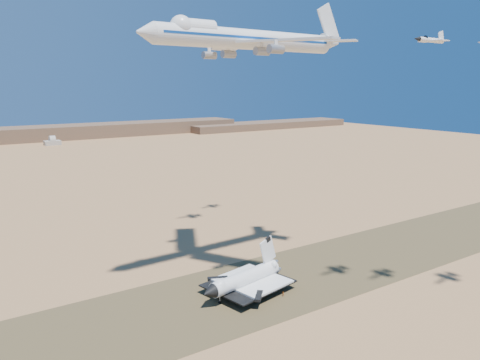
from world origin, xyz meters
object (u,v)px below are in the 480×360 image
crew_a (283,294)px  crew_c (275,289)px  shuttle (245,280)px  crew_b (266,294)px  carrier_747 (243,39)px  chase_jet_f (248,43)px  chase_jet_a (430,40)px  chase_jet_e (225,46)px

crew_a → crew_c: 4.68m
shuttle → crew_b: shuttle is taller
carrier_747 → crew_c: (1.32, -18.33, -88.05)m
crew_b → chase_jet_f: 133.12m
shuttle → crew_b: size_ratio=20.25×
crew_c → chase_jet_a: size_ratio=0.11×
chase_jet_a → crew_b: bearing=139.2°
carrier_747 → chase_jet_f: 76.71m
chase_jet_a → shuttle: bearing=136.6°
chase_jet_f → chase_jet_e: bearing=-157.2°
carrier_747 → crew_c: bearing=-88.1°
crew_a → crew_b: 6.02m
crew_b → chase_jet_f: chase_jet_f is taller
shuttle → chase_jet_a: (43.45, -37.29, 81.78)m
carrier_747 → shuttle: bearing=-124.2°
carrier_747 → crew_a: 91.02m
crew_b → chase_jet_e: size_ratio=0.11×
chase_jet_e → chase_jet_f: size_ratio=1.13×
carrier_747 → chase_jet_e: carrier_747 is taller
carrier_747 → crew_b: (-3.69, -19.87, -88.02)m
crew_a → crew_b: bearing=71.1°
shuttle → chase_jet_f: 127.98m
crew_b → chase_jet_f: bearing=-45.4°
shuttle → carrier_747: carrier_747 is taller
crew_b → chase_jet_e: bearing=-35.9°
shuttle → crew_a: bearing=-57.5°
crew_c → chase_jet_a: (34.02, -31.97, 85.75)m
shuttle → carrier_747: bearing=46.8°
carrier_747 → chase_jet_e: size_ratio=5.53×
carrier_747 → crew_c: carrier_747 is taller
carrier_747 → chase_jet_f: size_ratio=6.25×
crew_b → crew_c: bearing=-87.5°
crew_a → chase_jet_f: size_ratio=0.12×
crew_b → crew_c: size_ratio=1.04×
crew_a → chase_jet_e: chase_jet_e is taller
shuttle → chase_jet_e: bearing=52.1°
chase_jet_a → chase_jet_f: (9.70, 112.19, 7.35)m
chase_jet_e → crew_b: bearing=-104.7°
crew_b → shuttle: bearing=18.3°
carrier_747 → chase_jet_e: 55.85m
crew_a → crew_c: crew_a is taller
carrier_747 → crew_c: 89.95m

